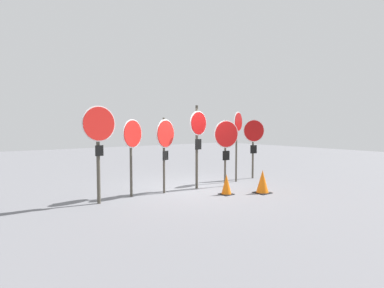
{
  "coord_description": "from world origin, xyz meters",
  "views": [
    {
      "loc": [
        -5.58,
        -7.33,
        1.93
      ],
      "look_at": [
        -0.1,
        0.0,
        1.41
      ],
      "focal_mm": 28.0,
      "sensor_mm": 36.0,
      "label": 1
    }
  ],
  "objects_px": {
    "traffic_cone_0": "(226,184)",
    "stop_sign_4": "(226,139)",
    "stop_sign_6": "(254,136)",
    "stop_sign_1": "(132,141)",
    "stop_sign_2": "(165,140)",
    "stop_sign_3": "(198,134)",
    "stop_sign_5": "(238,130)",
    "traffic_cone_1": "(262,182)",
    "stop_sign_0": "(99,135)"
  },
  "relations": [
    {
      "from": "stop_sign_6",
      "to": "traffic_cone_1",
      "type": "distance_m",
      "value": 2.79
    },
    {
      "from": "stop_sign_0",
      "to": "stop_sign_4",
      "type": "relative_size",
      "value": 1.14
    },
    {
      "from": "stop_sign_5",
      "to": "traffic_cone_0",
      "type": "xyz_separation_m",
      "value": [
        -1.68,
        -1.23,
        -1.52
      ]
    },
    {
      "from": "stop_sign_6",
      "to": "stop_sign_5",
      "type": "bearing_deg",
      "value": -147.79
    },
    {
      "from": "stop_sign_6",
      "to": "traffic_cone_0",
      "type": "distance_m",
      "value": 3.25
    },
    {
      "from": "stop_sign_3",
      "to": "traffic_cone_1",
      "type": "relative_size",
      "value": 3.82
    },
    {
      "from": "stop_sign_2",
      "to": "traffic_cone_1",
      "type": "distance_m",
      "value": 3.09
    },
    {
      "from": "stop_sign_5",
      "to": "traffic_cone_0",
      "type": "distance_m",
      "value": 2.58
    },
    {
      "from": "stop_sign_4",
      "to": "stop_sign_6",
      "type": "xyz_separation_m",
      "value": [
        1.87,
        0.5,
        0.03
      ]
    },
    {
      "from": "stop_sign_0",
      "to": "stop_sign_2",
      "type": "height_order",
      "value": "stop_sign_0"
    },
    {
      "from": "stop_sign_0",
      "to": "traffic_cone_0",
      "type": "distance_m",
      "value": 3.75
    },
    {
      "from": "stop_sign_1",
      "to": "stop_sign_5",
      "type": "bearing_deg",
      "value": -26.88
    },
    {
      "from": "stop_sign_2",
      "to": "stop_sign_3",
      "type": "relative_size",
      "value": 0.85
    },
    {
      "from": "traffic_cone_1",
      "to": "stop_sign_5",
      "type": "bearing_deg",
      "value": 67.57
    },
    {
      "from": "stop_sign_6",
      "to": "traffic_cone_0",
      "type": "bearing_deg",
      "value": -127.98
    },
    {
      "from": "stop_sign_6",
      "to": "traffic_cone_1",
      "type": "height_order",
      "value": "stop_sign_6"
    },
    {
      "from": "stop_sign_2",
      "to": "stop_sign_5",
      "type": "relative_size",
      "value": 0.9
    },
    {
      "from": "stop_sign_1",
      "to": "stop_sign_4",
      "type": "relative_size",
      "value": 1.0
    },
    {
      "from": "stop_sign_1",
      "to": "stop_sign_4",
      "type": "bearing_deg",
      "value": -34.47
    },
    {
      "from": "stop_sign_0",
      "to": "stop_sign_6",
      "type": "height_order",
      "value": "stop_sign_0"
    },
    {
      "from": "stop_sign_4",
      "to": "traffic_cone_0",
      "type": "relative_size",
      "value": 3.69
    },
    {
      "from": "stop_sign_3",
      "to": "stop_sign_6",
      "type": "height_order",
      "value": "stop_sign_3"
    },
    {
      "from": "stop_sign_2",
      "to": "traffic_cone_0",
      "type": "xyz_separation_m",
      "value": [
        1.31,
        -1.18,
        -1.28
      ]
    },
    {
      "from": "stop_sign_1",
      "to": "traffic_cone_0",
      "type": "xyz_separation_m",
      "value": [
        2.26,
        -1.36,
        -1.27
      ]
    },
    {
      "from": "stop_sign_4",
      "to": "traffic_cone_0",
      "type": "bearing_deg",
      "value": -120.01
    },
    {
      "from": "stop_sign_1",
      "to": "stop_sign_4",
      "type": "height_order",
      "value": "stop_sign_4"
    },
    {
      "from": "stop_sign_3",
      "to": "traffic_cone_1",
      "type": "bearing_deg",
      "value": -66.5
    },
    {
      "from": "stop_sign_1",
      "to": "stop_sign_5",
      "type": "distance_m",
      "value": 3.96
    },
    {
      "from": "stop_sign_5",
      "to": "traffic_cone_0",
      "type": "relative_size",
      "value": 4.22
    },
    {
      "from": "traffic_cone_0",
      "to": "traffic_cone_1",
      "type": "distance_m",
      "value": 1.09
    },
    {
      "from": "traffic_cone_0",
      "to": "stop_sign_4",
      "type": "bearing_deg",
      "value": 47.59
    },
    {
      "from": "stop_sign_3",
      "to": "stop_sign_6",
      "type": "bearing_deg",
      "value": -6.65
    },
    {
      "from": "stop_sign_1",
      "to": "traffic_cone_1",
      "type": "relative_size",
      "value": 3.15
    },
    {
      "from": "traffic_cone_0",
      "to": "stop_sign_3",
      "type": "bearing_deg",
      "value": 97.73
    },
    {
      "from": "stop_sign_2",
      "to": "stop_sign_1",
      "type": "bearing_deg",
      "value": 148.06
    },
    {
      "from": "stop_sign_1",
      "to": "traffic_cone_0",
      "type": "bearing_deg",
      "value": -56.03
    },
    {
      "from": "traffic_cone_0",
      "to": "stop_sign_2",
      "type": "bearing_deg",
      "value": 138.14
    },
    {
      "from": "stop_sign_4",
      "to": "stop_sign_2",
      "type": "bearing_deg",
      "value": -176.39
    },
    {
      "from": "stop_sign_0",
      "to": "stop_sign_5",
      "type": "height_order",
      "value": "same"
    },
    {
      "from": "stop_sign_1",
      "to": "traffic_cone_1",
      "type": "distance_m",
      "value": 3.93
    },
    {
      "from": "stop_sign_1",
      "to": "stop_sign_6",
      "type": "xyz_separation_m",
      "value": [
        4.92,
        -0.01,
        0.03
      ]
    },
    {
      "from": "stop_sign_1",
      "to": "stop_sign_2",
      "type": "relative_size",
      "value": 0.97
    },
    {
      "from": "stop_sign_0",
      "to": "stop_sign_3",
      "type": "xyz_separation_m",
      "value": [
        3.12,
        0.0,
        -0.0
      ]
    },
    {
      "from": "stop_sign_3",
      "to": "stop_sign_5",
      "type": "bearing_deg",
      "value": -8.14
    },
    {
      "from": "stop_sign_4",
      "to": "stop_sign_6",
      "type": "relative_size",
      "value": 0.97
    },
    {
      "from": "traffic_cone_1",
      "to": "stop_sign_0",
      "type": "bearing_deg",
      "value": 158.99
    },
    {
      "from": "stop_sign_0",
      "to": "stop_sign_1",
      "type": "height_order",
      "value": "stop_sign_0"
    },
    {
      "from": "stop_sign_5",
      "to": "stop_sign_6",
      "type": "distance_m",
      "value": 1.0
    },
    {
      "from": "stop_sign_2",
      "to": "stop_sign_5",
      "type": "xyz_separation_m",
      "value": [
        3.0,
        0.05,
        0.24
      ]
    },
    {
      "from": "stop_sign_1",
      "to": "stop_sign_4",
      "type": "distance_m",
      "value": 3.09
    }
  ]
}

